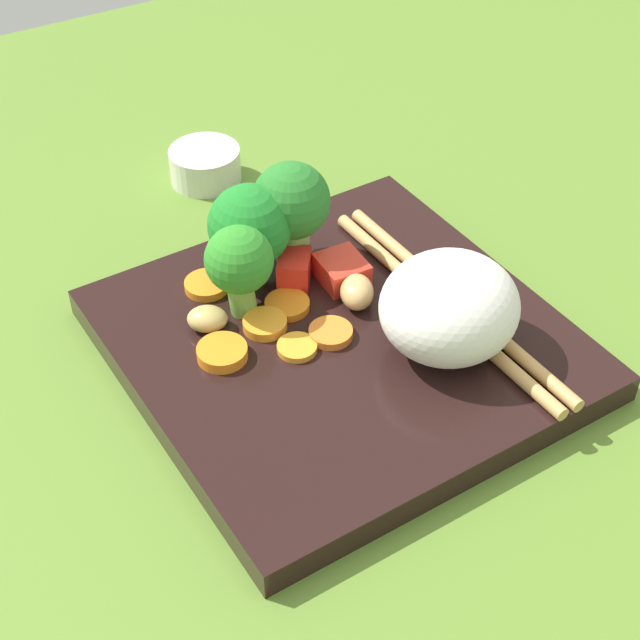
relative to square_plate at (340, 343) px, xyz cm
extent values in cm
cube|color=#597F2B|center=(0.00, 0.00, -1.92)|extent=(110.00, 110.00, 2.00)
cube|color=black|center=(0.00, 0.00, 0.00)|extent=(25.82, 25.82, 1.84)
ellipsoid|color=white|center=(4.72, -4.27, 4.01)|extent=(8.39, 8.04, 6.17)
cylinder|color=#75B45F|center=(-1.88, 7.81, 1.83)|extent=(2.66, 2.67, 2.10)
sphere|color=#1F7D28|center=(-1.94, 7.75, 4.82)|extent=(5.36, 5.36, 5.36)
cylinder|color=#70AC45|center=(-4.17, 4.86, 2.12)|extent=(2.38, 2.48, 2.56)
sphere|color=#308B28|center=(-4.13, 4.99, 4.84)|extent=(4.23, 4.23, 4.23)
cylinder|color=#7FB457|center=(1.04, 7.60, 2.29)|extent=(3.01, 3.06, 2.85)
sphere|color=#267527|center=(1.12, 7.88, 5.55)|extent=(5.06, 5.06, 5.06)
cylinder|color=orange|center=(-1.66, 3.64, 1.18)|extent=(3.92, 3.92, 0.53)
cylinder|color=orange|center=(-0.69, 0.40, 1.19)|extent=(3.29, 3.29, 0.54)
cylinder|color=orange|center=(-3.04, -0.01, 1.13)|extent=(3.40, 3.40, 0.41)
cylinder|color=orange|center=(-3.74, 2.72, 1.23)|extent=(3.15, 3.15, 0.62)
cylinder|color=orange|center=(-7.14, 1.72, 1.29)|extent=(3.83, 3.83, 0.73)
cylinder|color=orange|center=(-5.13, 7.96, 1.20)|extent=(3.90, 3.90, 0.56)
cube|color=red|center=(0.04, 5.64, 1.95)|extent=(3.17, 3.31, 2.06)
cube|color=red|center=(2.71, 4.24, 1.74)|extent=(2.98, 3.32, 1.64)
ellipsoid|color=tan|center=(-6.74, 4.50, 1.66)|extent=(3.15, 3.01, 1.48)
ellipsoid|color=tan|center=(2.30, 1.78, 1.87)|extent=(3.23, 3.51, 1.90)
cylinder|color=tan|center=(7.53, -1.51, 1.34)|extent=(1.56, 21.89, 0.83)
cylinder|color=tan|center=(6.35, -1.55, 1.34)|extent=(1.56, 21.89, 0.83)
cylinder|color=silver|center=(1.47, 22.00, 0.40)|extent=(5.41, 5.41, 2.63)
camera|label=1|loc=(-23.59, -37.07, 40.68)|focal=54.67mm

